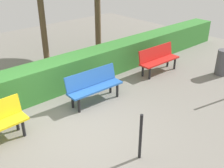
{
  "coord_description": "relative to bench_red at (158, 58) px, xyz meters",
  "views": [
    {
      "loc": [
        2.64,
        4.28,
        3.66
      ],
      "look_at": [
        -1.51,
        -0.39,
        0.55
      ],
      "focal_mm": 42.95,
      "sensor_mm": 36.0,
      "label": 1
    }
  ],
  "objects": [
    {
      "name": "bench_red",
      "position": [
        0.0,
        0.0,
        0.0
      ],
      "size": [
        1.57,
        0.49,
        0.86
      ],
      "rotation": [
        0.0,
        0.0,
        -0.02
      ],
      "color": "red",
      "rests_on": "ground_plane"
    },
    {
      "name": "hedge_row",
      "position": [
        2.77,
        -1.08,
        -0.03
      ],
      "size": [
        14.35,
        0.75,
        0.9
      ],
      "primitive_type": "cube",
      "color": "#387F33",
      "rests_on": "ground_plane"
    },
    {
      "name": "trash_bin",
      "position": [
        -1.41,
        1.53,
        -0.06
      ],
      "size": [
        0.41,
        0.41,
        0.83
      ],
      "primitive_type": "cylinder",
      "color": "#4C4C51",
      "rests_on": "ground_plane"
    },
    {
      "name": "bench_blue",
      "position": [
        2.8,
        0.13,
        0.0
      ],
      "size": [
        1.58,
        0.52,
        0.86
      ],
      "rotation": [
        0.0,
        0.0,
        -0.03
      ],
      "color": "blue",
      "rests_on": "ground_plane"
    },
    {
      "name": "railing_post_mid",
      "position": [
        3.52,
        2.48,
        0.02
      ],
      "size": [
        0.06,
        0.06,
        1.0
      ],
      "primitive_type": "cylinder",
      "color": "black",
      "rests_on": "ground_plane"
    },
    {
      "name": "ground_plane",
      "position": [
        4.01,
        0.9,
        -0.48
      ],
      "size": [
        18.35,
        18.35,
        0.0
      ],
      "primitive_type": "plane",
      "color": "gray"
    }
  ]
}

